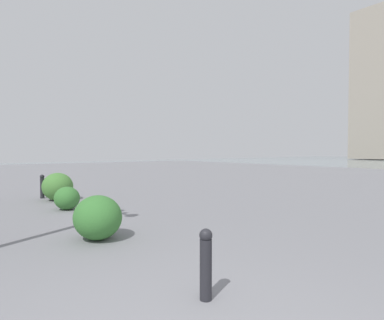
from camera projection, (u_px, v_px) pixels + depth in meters
bollard_near at (206, 263)px, 3.06m from camera, size 0.13×0.13×0.70m
bollard_mid at (42, 186)px, 9.58m from camera, size 0.13×0.13×0.73m
shrub_low at (58, 187)px, 9.19m from camera, size 0.95×0.86×0.81m
shrub_round at (67, 198)px, 7.74m from camera, size 0.67×0.60×0.57m
shrub_wide at (98, 217)px, 5.15m from camera, size 0.86×0.77×0.73m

